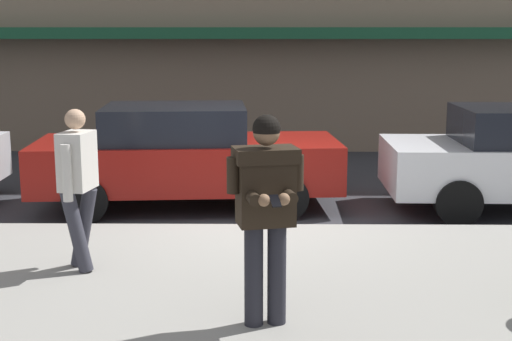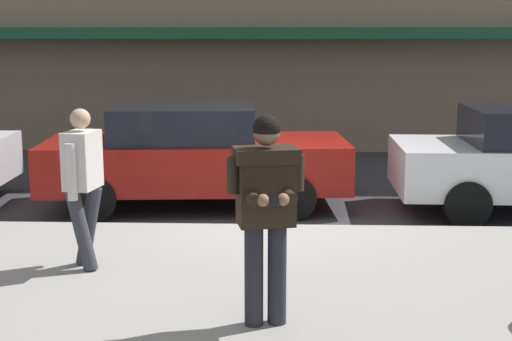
# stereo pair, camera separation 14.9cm
# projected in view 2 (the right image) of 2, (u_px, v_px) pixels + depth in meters

# --- Properties ---
(ground_plane) EXTENTS (80.00, 80.00, 0.00)m
(ground_plane) POSITION_uv_depth(u_px,v_px,m) (266.00, 230.00, 9.53)
(ground_plane) COLOR #333338
(sidewalk) EXTENTS (32.00, 5.30, 0.14)m
(sidewalk) POSITION_uv_depth(u_px,v_px,m) (365.00, 306.00, 6.68)
(sidewalk) COLOR #99968E
(sidewalk) RESTS_ON ground
(curb_paint_line) EXTENTS (28.00, 0.12, 0.01)m
(curb_paint_line) POSITION_uv_depth(u_px,v_px,m) (341.00, 230.00, 9.54)
(curb_paint_line) COLOR silver
(curb_paint_line) RESTS_ON ground
(parked_sedan_mid) EXTENTS (4.63, 2.19, 1.54)m
(parked_sedan_mid) POSITION_uv_depth(u_px,v_px,m) (194.00, 155.00, 10.71)
(parked_sedan_mid) COLOR maroon
(parked_sedan_mid) RESTS_ON ground
(man_texting_on_phone) EXTENTS (0.64, 0.63, 1.81)m
(man_texting_on_phone) POSITION_uv_depth(u_px,v_px,m) (266.00, 198.00, 5.89)
(man_texting_on_phone) COLOR #23232B
(man_texting_on_phone) RESTS_ON sidewalk
(pedestrian_in_light_coat) EXTENTS (0.38, 0.59, 1.70)m
(pedestrian_in_light_coat) POSITION_uv_depth(u_px,v_px,m) (83.00, 178.00, 7.41)
(pedestrian_in_light_coat) COLOR #33333D
(pedestrian_in_light_coat) RESTS_ON sidewalk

